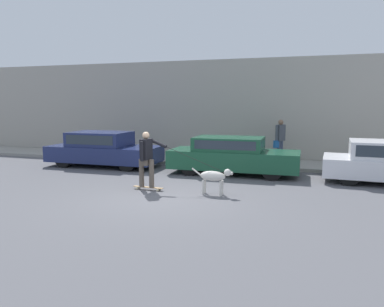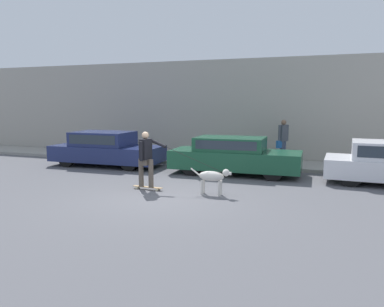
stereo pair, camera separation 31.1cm
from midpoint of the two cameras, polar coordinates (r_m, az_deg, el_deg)
ground_plane at (r=9.99m, az=-5.46°, el=-6.68°), size 36.00×36.00×0.00m
back_wall at (r=16.53m, az=4.66°, el=6.62°), size 32.00×0.30×4.33m
sidewalk_curb at (r=15.52m, az=3.48°, el=-1.22°), size 30.00×2.13×0.13m
parked_car_0 at (r=15.12m, az=-13.94°, el=0.57°), size 4.41×1.84×1.35m
parked_car_1 at (r=13.12m, az=5.52°, el=-0.35°), size 4.51×1.78×1.30m
dog at (r=10.13m, az=2.54°, el=-3.58°), size 1.16×0.30×0.73m
skateboarder at (r=10.71m, az=-7.74°, el=-0.55°), size 2.77×0.60×1.67m
pedestrian_with_bag at (r=15.06m, az=12.69°, el=2.19°), size 0.42×0.61×1.69m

